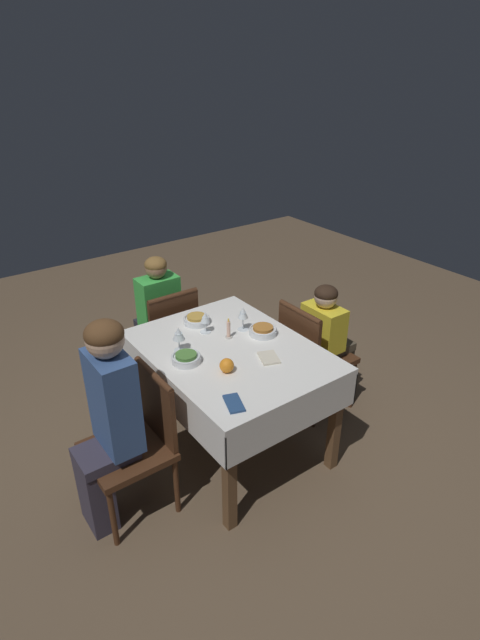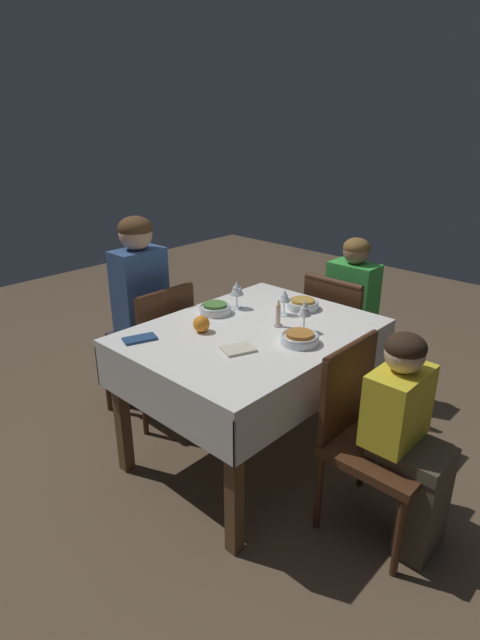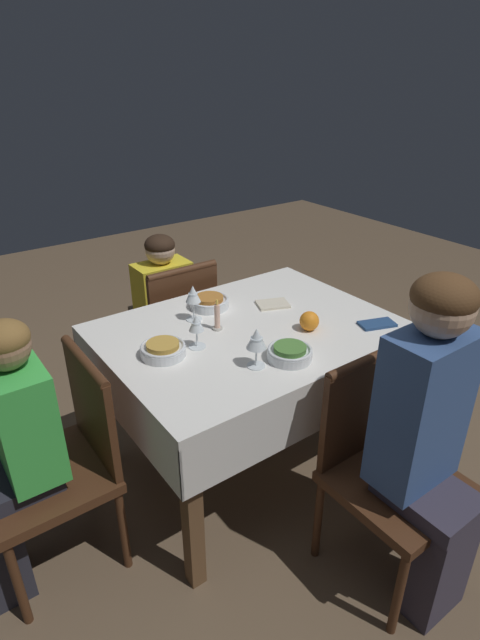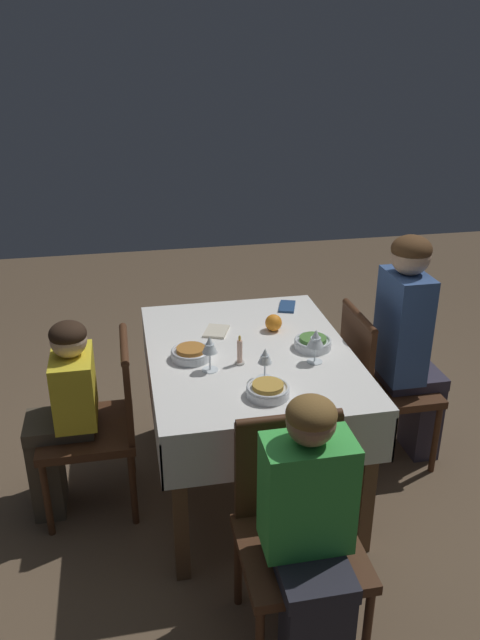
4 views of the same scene
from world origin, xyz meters
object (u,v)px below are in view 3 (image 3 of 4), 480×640
person_child_green (12,452)px  bowl_south (290,353)px  napkin_red_folded (273,304)px  dining_table (249,348)px  person_child_yellow (160,305)px  candle_centerpiece (217,318)px  wine_glass_north (193,295)px  bowl_north (209,302)px  orange_fruit (309,321)px  napkin_spare_side (377,324)px  chair_south (384,461)px  wine_glass_south (256,340)px  person_adult_denim (430,435)px  chair_north (175,325)px  bowl_west (163,349)px  wine_glass_west (196,325)px  chair_west (64,457)px

person_child_green → bowl_south: size_ratio=6.12×
person_child_green → napkin_red_folded: person_child_green is taller
dining_table → person_child_green: bearing=179.7°
person_child_yellow → candle_centerpiece: (-0.12, -0.80, 0.27)m
wine_glass_north → bowl_north: bearing=28.6°
wine_glass_north → orange_fruit: (0.35, -0.37, -0.08)m
wine_glass_north → candle_centerpiece: bearing=-76.6°
orange_fruit → bowl_north: bearing=116.8°
napkin_red_folded → napkin_spare_side: 0.49m
orange_fruit → wine_glass_north: bearing=133.1°
orange_fruit → chair_south: bearing=-100.7°
chair_south → orange_fruit: size_ratio=10.27×
chair_south → bowl_north: chair_south is taller
wine_glass_south → bowl_north: 0.56m
wine_glass_south → napkin_spare_side: size_ratio=0.92×
orange_fruit → wine_glass_south: bearing=-164.5°
person_adult_denim → napkin_red_folded: person_adult_denim is taller
person_child_yellow → chair_north: bearing=90.0°
bowl_north → napkin_spare_side: (0.49, -0.58, -0.02)m
chair_south → bowl_west: size_ratio=4.86×
wine_glass_north → wine_glass_west: (-0.12, -0.22, -0.02)m
chair_south → napkin_red_folded: size_ratio=4.93×
bowl_west → napkin_spare_side: size_ratio=1.02×
dining_table → person_child_green: size_ratio=1.16×
bowl_south → wine_glass_north: (-0.12, 0.50, 0.09)m
person_child_green → bowl_north: person_child_green is taller
wine_glass_south → wine_glass_west: wine_glass_south is taller
dining_table → person_adult_denim: size_ratio=1.00×
bowl_south → bowl_north: (0.00, 0.57, -0.00)m
dining_table → napkin_red_folded: bearing=27.9°
chair_north → dining_table: bearing=89.7°
napkin_spare_side → wine_glass_west: bearing=158.0°
dining_table → bowl_north: 0.30m
person_child_green → napkin_red_folded: bearing=95.3°
person_adult_denim → bowl_west: 1.00m
wine_glass_south → person_child_green: bearing=162.3°
chair_west → wine_glass_west: 0.69m
wine_glass_north → napkin_red_folded: 0.40m
dining_table → chair_north: bearing=89.7°
person_adult_denim → napkin_red_folded: bearing=82.2°
chair_south → napkin_red_folded: bearing=80.8°
napkin_spare_side → person_adult_denim: bearing=-124.3°
wine_glass_west → napkin_red_folded: bearing=14.6°
wine_glass_south → bowl_west: bearing=131.7°
bowl_south → bowl_north: bearing=89.7°
chair_west → orange_fruit: 1.10m
chair_west → person_child_yellow: person_child_yellow is taller
orange_fruit → napkin_spare_side: size_ratio=0.48×
orange_fruit → napkin_red_folded: 0.29m
dining_table → bowl_south: (-0.03, -0.30, 0.13)m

